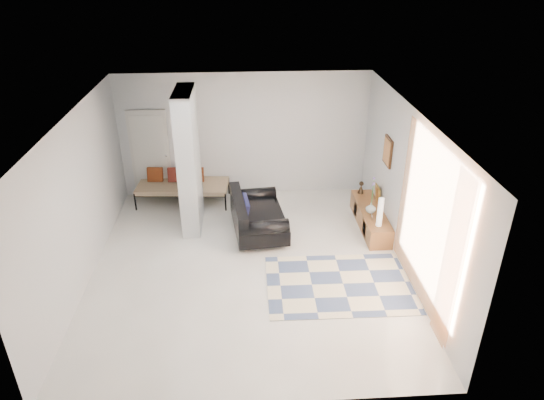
{
  "coord_description": "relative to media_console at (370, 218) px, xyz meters",
  "views": [
    {
      "loc": [
        -0.03,
        -7.22,
        5.08
      ],
      "look_at": [
        0.46,
        0.6,
        1.01
      ],
      "focal_mm": 32.0,
      "sensor_mm": 36.0,
      "label": 1
    }
  ],
  "objects": [
    {
      "name": "partition_column",
      "position": [
        -3.62,
        0.35,
        1.2
      ],
      "size": [
        0.35,
        1.2,
        2.8
      ],
      "primitive_type": "cube",
      "color": "#ADB2B4",
      "rests_on": "floor"
    },
    {
      "name": "hallway_door",
      "position": [
        -4.62,
        1.71,
        0.82
      ],
      "size": [
        0.85,
        0.06,
        2.04
      ],
      "primitive_type": "cube",
      "color": "beige",
      "rests_on": "floor"
    },
    {
      "name": "wall_front",
      "position": [
        -2.52,
        -4.25,
        1.2
      ],
      "size": [
        6.0,
        0.0,
        6.0
      ],
      "primitive_type": "plane",
      "rotation": [
        -1.57,
        0.0,
        0.0
      ],
      "color": "silver",
      "rests_on": "ground"
    },
    {
      "name": "floor",
      "position": [
        -2.52,
        -1.25,
        -0.2
      ],
      "size": [
        6.0,
        6.0,
        0.0
      ],
      "primitive_type": "plane",
      "color": "beige",
      "rests_on": "ground"
    },
    {
      "name": "loveseat",
      "position": [
        -2.35,
        -0.05,
        0.15
      ],
      "size": [
        1.15,
        1.76,
        0.76
      ],
      "rotation": [
        0.0,
        0.0,
        0.11
      ],
      "color": "silver",
      "rests_on": "floor"
    },
    {
      "name": "media_console",
      "position": [
        0.0,
        0.0,
        0.0
      ],
      "size": [
        0.45,
        1.81,
        0.8
      ],
      "color": "brown",
      "rests_on": "floor"
    },
    {
      "name": "area_rug",
      "position": [
        -0.92,
        -1.89,
        -0.2
      ],
      "size": [
        2.61,
        1.76,
        0.01
      ],
      "primitive_type": "cube",
      "rotation": [
        0.0,
        0.0,
        -0.01
      ],
      "color": "beige",
      "rests_on": "floor"
    },
    {
      "name": "vase",
      "position": [
        -0.05,
        -0.13,
        0.3
      ],
      "size": [
        0.21,
        0.21,
        0.21
      ],
      "primitive_type": "imported",
      "rotation": [
        0.0,
        0.0,
        0.03
      ],
      "color": "silver",
      "rests_on": "media_console"
    },
    {
      "name": "wall_art",
      "position": [
        0.2,
        -0.0,
        1.45
      ],
      "size": [
        0.04,
        0.45,
        0.55
      ],
      "primitive_type": "cube",
      "color": "#361D0E",
      "rests_on": "wall_right"
    },
    {
      "name": "daybed",
      "position": [
        -3.94,
        1.38,
        0.2
      ],
      "size": [
        2.05,
        0.99,
        0.77
      ],
      "rotation": [
        0.0,
        0.0,
        -0.07
      ],
      "color": "black",
      "rests_on": "floor"
    },
    {
      "name": "ceiling",
      "position": [
        -2.52,
        -1.25,
        2.6
      ],
      "size": [
        6.0,
        6.0,
        0.0
      ],
      "primitive_type": "plane",
      "rotation": [
        3.14,
        0.0,
        0.0
      ],
      "color": "white",
      "rests_on": "wall_back"
    },
    {
      "name": "bronze_figurine",
      "position": [
        -0.05,
        0.74,
        0.33
      ],
      "size": [
        0.15,
        0.15,
        0.27
      ],
      "primitive_type": null,
      "rotation": [
        0.0,
        0.0,
        0.17
      ],
      "color": "#302215",
      "rests_on": "media_console"
    },
    {
      "name": "wall_back",
      "position": [
        -2.52,
        1.75,
        1.2
      ],
      "size": [
        6.0,
        0.0,
        6.0
      ],
      "primitive_type": "plane",
      "rotation": [
        1.57,
        0.0,
        0.0
      ],
      "color": "silver",
      "rests_on": "ground"
    },
    {
      "name": "wall_left",
      "position": [
        -5.27,
        -1.25,
        1.2
      ],
      "size": [
        0.0,
        6.0,
        6.0
      ],
      "primitive_type": "plane",
      "rotation": [
        1.57,
        0.0,
        1.57
      ],
      "color": "silver",
      "rests_on": "ground"
    },
    {
      "name": "curtain",
      "position": [
        0.15,
        -2.4,
        1.25
      ],
      "size": [
        0.0,
        2.55,
        2.55
      ],
      "primitive_type": "plane",
      "rotation": [
        1.57,
        0.0,
        1.57
      ],
      "color": "orange",
      "rests_on": "wall_right"
    },
    {
      "name": "wall_right",
      "position": [
        0.23,
        -1.25,
        1.2
      ],
      "size": [
        0.0,
        6.0,
        6.0
      ],
      "primitive_type": "plane",
      "rotation": [
        1.57,
        0.0,
        -1.57
      ],
      "color": "silver",
      "rests_on": "ground"
    },
    {
      "name": "cylinder_lamp",
      "position": [
        -0.02,
        -0.64,
        0.48
      ],
      "size": [
        0.11,
        0.11,
        0.58
      ],
      "primitive_type": "cylinder",
      "color": "beige",
      "rests_on": "media_console"
    }
  ]
}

